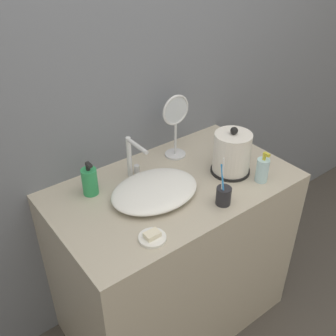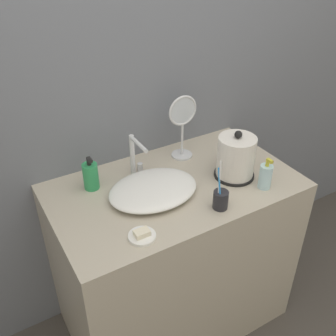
% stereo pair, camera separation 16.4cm
% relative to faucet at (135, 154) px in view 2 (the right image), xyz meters
% --- Properties ---
extents(wall_back, '(6.00, 0.04, 2.60)m').
position_rel_faucet_xyz_m(wall_back, '(0.11, 0.18, 0.31)').
color(wall_back, slate).
rests_on(wall_back, ground_plane).
extents(vanity_counter, '(1.08, 0.63, 0.88)m').
position_rel_faucet_xyz_m(vanity_counter, '(0.11, -0.16, -0.55)').
color(vanity_counter, '#B7AD99').
rests_on(vanity_counter, ground_plane).
extents(sink_basin, '(0.38, 0.29, 0.05)m').
position_rel_faucet_xyz_m(sink_basin, '(-0.00, -0.17, -0.08)').
color(sink_basin, white).
rests_on(sink_basin, vanity_counter).
extents(faucet, '(0.06, 0.15, 0.19)m').
position_rel_faucet_xyz_m(faucet, '(0.00, 0.00, 0.00)').
color(faucet, silver).
rests_on(faucet, vanity_counter).
extents(electric_kettle, '(0.18, 0.18, 0.23)m').
position_rel_faucet_xyz_m(electric_kettle, '(0.38, -0.23, -0.02)').
color(electric_kettle, black).
rests_on(electric_kettle, vanity_counter).
extents(toothbrush_cup, '(0.06, 0.06, 0.21)m').
position_rel_faucet_xyz_m(toothbrush_cup, '(0.18, -0.38, -0.07)').
color(toothbrush_cup, '#232328').
rests_on(toothbrush_cup, vanity_counter).
extents(lotion_bottle, '(0.07, 0.07, 0.15)m').
position_rel_faucet_xyz_m(lotion_bottle, '(-0.21, 0.01, -0.05)').
color(lotion_bottle, '#2D9956').
rests_on(lotion_bottle, vanity_counter).
extents(shampoo_bottle, '(0.05, 0.05, 0.15)m').
position_rel_faucet_xyz_m(shampoo_bottle, '(0.43, -0.36, -0.05)').
color(shampoo_bottle, silver).
rests_on(shampoo_bottle, vanity_counter).
extents(soap_dish, '(0.10, 0.10, 0.03)m').
position_rel_faucet_xyz_m(soap_dish, '(-0.16, -0.38, -0.10)').
color(soap_dish, white).
rests_on(soap_dish, vanity_counter).
extents(vanity_mirror, '(0.15, 0.10, 0.31)m').
position_rel_faucet_xyz_m(vanity_mirror, '(0.26, 0.04, 0.07)').
color(vanity_mirror, silver).
rests_on(vanity_mirror, vanity_counter).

